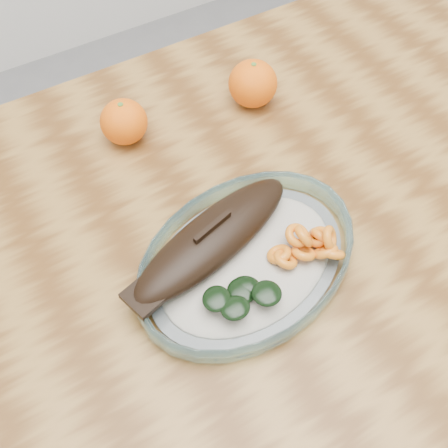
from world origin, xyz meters
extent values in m
plane|color=slate|center=(0.00, 0.00, 0.00)|extent=(3.00, 3.00, 0.00)
cube|color=#593515|center=(0.00, 0.00, 0.73)|extent=(1.20, 0.80, 0.04)
cylinder|color=brown|center=(0.54, 0.34, 0.35)|extent=(0.06, 0.06, 0.71)
ellipsoid|color=white|center=(-0.08, -0.06, 0.76)|extent=(0.64, 0.52, 0.01)
torus|color=#98DAEC|center=(-0.08, -0.06, 0.77)|extent=(0.67, 0.67, 0.03)
ellipsoid|color=beige|center=(-0.08, -0.06, 0.77)|extent=(0.57, 0.46, 0.02)
ellipsoid|color=black|center=(-0.11, -0.02, 0.80)|extent=(0.27, 0.14, 0.04)
ellipsoid|color=black|center=(-0.11, -0.02, 0.79)|extent=(0.23, 0.12, 0.02)
cube|color=black|center=(-0.22, -0.05, 0.80)|extent=(0.06, 0.06, 0.01)
cube|color=black|center=(-0.11, -0.02, 0.82)|extent=(0.06, 0.02, 0.02)
torus|color=#CC6A0E|center=(0.01, -0.11, 0.79)|extent=(0.05, 0.04, 0.04)
torus|color=#CC6A0E|center=(0.01, -0.08, 0.79)|extent=(0.03, 0.04, 0.04)
torus|color=#CC6A0E|center=(0.00, -0.10, 0.79)|extent=(0.04, 0.04, 0.04)
torus|color=#CC6A0E|center=(-0.05, -0.09, 0.79)|extent=(0.04, 0.04, 0.03)
torus|color=#CC6A0E|center=(-0.02, -0.09, 0.79)|extent=(0.04, 0.04, 0.03)
torus|color=#CC6A0E|center=(0.01, -0.08, 0.79)|extent=(0.04, 0.04, 0.03)
torus|color=#CC6A0E|center=(-0.05, -0.08, 0.79)|extent=(0.05, 0.04, 0.03)
torus|color=#CC6A0E|center=(-0.02, -0.07, 0.81)|extent=(0.04, 0.04, 0.03)
torus|color=#CC6A0E|center=(-0.01, -0.08, 0.81)|extent=(0.03, 0.04, 0.04)
torus|color=#CC6A0E|center=(0.01, -0.10, 0.81)|extent=(0.03, 0.04, 0.04)
ellipsoid|color=black|center=(-0.12, -0.10, 0.79)|extent=(0.05, 0.05, 0.01)
ellipsoid|color=black|center=(-0.11, -0.09, 0.79)|extent=(0.05, 0.05, 0.01)
ellipsoid|color=black|center=(-0.15, -0.10, 0.80)|extent=(0.05, 0.05, 0.01)
ellipsoid|color=black|center=(-0.14, -0.12, 0.80)|extent=(0.04, 0.03, 0.01)
ellipsoid|color=black|center=(-0.10, -0.12, 0.80)|extent=(0.05, 0.05, 0.01)
sphere|color=#FF5505|center=(-0.12, 0.23, 0.79)|extent=(0.07, 0.07, 0.07)
sphere|color=#FF5505|center=(0.08, 0.20, 0.79)|extent=(0.08, 0.08, 0.08)
camera|label=1|loc=(-0.30, -0.37, 1.37)|focal=45.00mm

